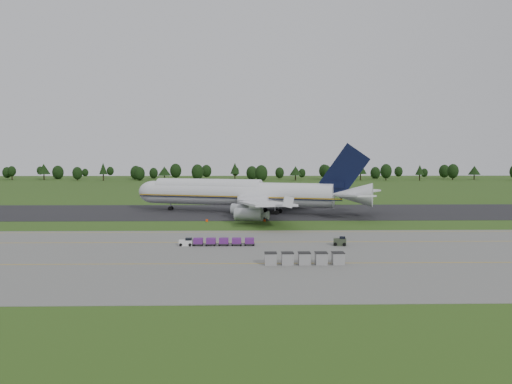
{
  "coord_description": "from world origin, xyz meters",
  "views": [
    {
      "loc": [
        -1.05,
        -110.46,
        15.25
      ],
      "look_at": [
        1.28,
        2.0,
        7.38
      ],
      "focal_mm": 35.0,
      "sensor_mm": 36.0,
      "label": 1
    }
  ],
  "objects_px": {
    "uld_row": "(304,258)",
    "edge_markers": "(236,221)",
    "baggage_train": "(216,241)",
    "utility_cart": "(340,242)",
    "aircraft": "(243,193)"
  },
  "relations": [
    {
      "from": "baggage_train",
      "to": "utility_cart",
      "type": "relative_size",
      "value": 5.5
    },
    {
      "from": "baggage_train",
      "to": "edge_markers",
      "type": "relative_size",
      "value": 0.92
    },
    {
      "from": "baggage_train",
      "to": "utility_cart",
      "type": "height_order",
      "value": "baggage_train"
    },
    {
      "from": "edge_markers",
      "to": "baggage_train",
      "type": "bearing_deg",
      "value": -94.95
    },
    {
      "from": "uld_row",
      "to": "edge_markers",
      "type": "height_order",
      "value": "uld_row"
    },
    {
      "from": "uld_row",
      "to": "utility_cart",
      "type": "bearing_deg",
      "value": 62.34
    },
    {
      "from": "aircraft",
      "to": "uld_row",
      "type": "height_order",
      "value": "aircraft"
    },
    {
      "from": "uld_row",
      "to": "edge_markers",
      "type": "distance_m",
      "value": 48.78
    },
    {
      "from": "aircraft",
      "to": "uld_row",
      "type": "xyz_separation_m",
      "value": [
        9.06,
        -66.46,
        -4.47
      ]
    },
    {
      "from": "baggage_train",
      "to": "utility_cart",
      "type": "xyz_separation_m",
      "value": [
        21.37,
        -0.28,
        -0.13
      ]
    },
    {
      "from": "baggage_train",
      "to": "uld_row",
      "type": "relative_size",
      "value": 1.14
    },
    {
      "from": "baggage_train",
      "to": "aircraft",
      "type": "bearing_deg",
      "value": 85.08
    },
    {
      "from": "aircraft",
      "to": "uld_row",
      "type": "distance_m",
      "value": 67.23
    },
    {
      "from": "uld_row",
      "to": "baggage_train",
      "type": "bearing_deg",
      "value": 131.21
    },
    {
      "from": "baggage_train",
      "to": "uld_row",
      "type": "xyz_separation_m",
      "value": [
        13.46,
        -15.37,
        0.15
      ]
    }
  ]
}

